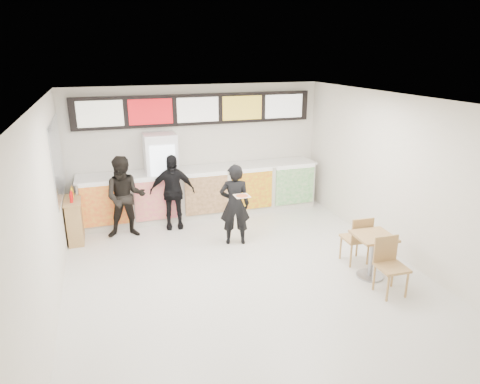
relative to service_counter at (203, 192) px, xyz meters
name	(u,v)px	position (x,y,z in m)	size (l,w,h in m)	color
floor	(245,276)	(0.00, -3.09, -0.57)	(7.00, 7.00, 0.00)	beige
ceiling	(246,100)	(0.00, -3.09, 2.43)	(7.00, 7.00, 0.00)	white
wall_back	(198,149)	(0.00, 0.41, 0.93)	(6.00, 6.00, 0.00)	silver
wall_left	(46,215)	(-3.00, -3.09, 0.93)	(7.00, 7.00, 0.00)	silver
wall_right	(400,178)	(3.00, -3.09, 0.93)	(7.00, 7.00, 0.00)	silver
service_counter	(203,192)	(0.00, 0.00, 0.00)	(5.56, 0.77, 1.14)	silver
menu_board	(197,109)	(0.00, 0.32, 1.88)	(5.50, 0.14, 0.70)	black
drinks_fridge	(162,178)	(-0.93, 0.02, 0.43)	(0.70, 0.67, 2.00)	white
mirror_panel	(57,159)	(-2.99, -0.64, 1.18)	(0.01, 2.00, 1.50)	#B2B7BF
customer_main	(235,205)	(0.24, -1.74, 0.25)	(0.60, 0.39, 1.65)	black
customer_left	(125,197)	(-1.80, -0.72, 0.29)	(0.84, 0.65, 1.72)	black
customer_mid	(172,192)	(-0.80, -0.54, 0.25)	(0.97, 0.40, 1.65)	black
pizza_slice	(242,196)	(0.24, -2.19, 0.58)	(0.36, 0.36, 0.02)	beige
cafe_table	(373,248)	(2.04, -3.79, -0.03)	(0.66, 1.60, 0.93)	#AA834E
condiment_ledge	(75,220)	(-2.82, -0.62, -0.11)	(0.32, 0.80, 1.07)	#AA834E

